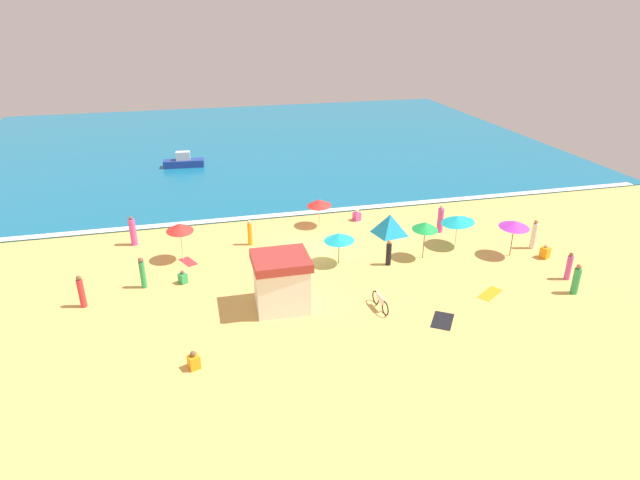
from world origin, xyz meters
name	(u,v)px	position (x,y,z in m)	size (l,w,h in m)	color
ground_plane	(315,251)	(0.00, 0.00, 0.00)	(60.00, 60.00, 0.00)	#EDBC60
ocean_water	(255,143)	(0.00, 28.00, 0.05)	(60.00, 44.00, 0.10)	#146B93
wave_breaker_foam	(295,213)	(0.00, 6.30, 0.10)	(57.00, 0.70, 0.01)	white
lifeguard_cabana	(281,281)	(-3.13, -5.88, 1.42)	(2.73, 2.54, 2.77)	white
beach_umbrella_0	(180,227)	(-7.85, 0.69, 2.10)	(1.91, 1.94, 2.41)	silver
beach_umbrella_1	(339,237)	(0.94, -1.92, 1.68)	(2.47, 2.46, 1.96)	#4C3823
beach_umbrella_2	(515,224)	(11.18, -3.41, 2.04)	(1.87, 1.89, 2.30)	#4C3823
beach_umbrella_3	(319,203)	(1.20, 3.87, 1.68)	(2.34, 2.33, 1.96)	silver
beach_umbrella_4	(458,219)	(8.67, -1.29, 1.76)	(2.11, 2.08, 2.08)	silver
beach_umbrella_5	(425,226)	(5.99, -2.42, 2.05)	(1.64, 1.67, 2.36)	#4C3823
beach_tent	(390,224)	(5.32, 1.39, 0.69)	(2.54, 2.52, 1.38)	#1999D8
parked_bicycle	(380,302)	(1.56, -7.27, 0.38)	(0.23, 1.82, 0.76)	black
beachgoer_0	(194,361)	(-7.55, -9.86, 0.35)	(0.56, 0.56, 0.83)	orange
beachgoer_1	(534,235)	(13.10, -2.79, 0.89)	(0.43, 0.43, 1.87)	white
beachgoer_2	(576,280)	(11.90, -8.26, 0.79)	(0.52, 0.52, 1.69)	green
beachgoer_3	(133,232)	(-10.77, 3.67, 0.89)	(0.46, 0.46, 1.91)	#D84CA5
beachgoer_4	(440,219)	(8.69, 0.98, 0.88)	(0.40, 0.40, 1.88)	#D84CA5
beachgoer_5	(183,278)	(-7.89, -2.19, 0.31)	(0.54, 0.54, 0.75)	green
beachgoer_6	(545,252)	(13.01, -4.17, 0.36)	(0.62, 0.62, 0.87)	orange
beachgoer_7	(389,253)	(3.67, -2.78, 0.73)	(0.44, 0.44, 1.54)	black
beachgoer_8	(569,267)	(12.55, -6.82, 0.76)	(0.43, 0.43, 1.61)	#D84CA5
beachgoer_9	(250,233)	(-3.72, 1.94, 0.80)	(0.34, 0.34, 1.64)	orange
beachgoer_10	(357,216)	(3.99, 4.24, 0.34)	(0.57, 0.57, 0.81)	#D84CA5
beachgoer_11	(81,292)	(-12.74, -3.51, 0.83)	(0.40, 0.40, 1.74)	red
beachgoer_12	(143,273)	(-9.90, -2.19, 0.87)	(0.33, 0.33, 1.76)	green
beach_towel_0	(490,294)	(7.64, -7.26, 0.01)	(1.75, 1.48, 0.01)	orange
beach_towel_1	(188,262)	(-7.57, 0.39, 0.01)	(1.13, 1.45, 0.01)	red
beach_towel_2	(442,321)	(4.08, -9.04, 0.01)	(1.65, 1.82, 0.01)	black
small_boat_0	(184,162)	(-7.48, 20.40, 0.56)	(3.65, 1.38, 1.41)	navy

